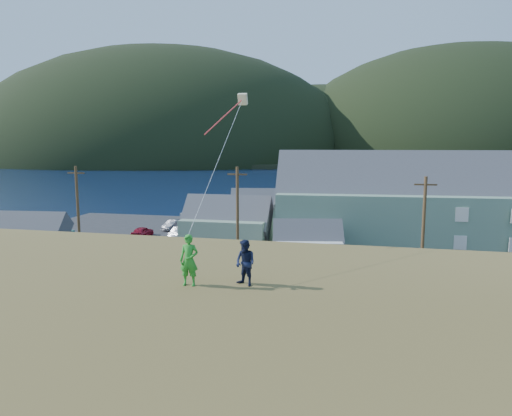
{
  "coord_description": "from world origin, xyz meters",
  "views": [
    {
      "loc": [
        7.92,
        -33.49,
        11.85
      ],
      "look_at": [
        3.32,
        -12.63,
        8.8
      ],
      "focal_mm": 32.0,
      "sensor_mm": 36.0,
      "label": 1
    }
  ],
  "objects_px": {
    "kite_flyer_navy": "(245,263)",
    "shed_teal": "(27,239)",
    "wharf": "(269,212)",
    "shed_white": "(308,244)",
    "shed_palegreen_far": "(266,210)",
    "lodge": "(451,205)",
    "shed_palegreen_near": "(227,224)",
    "kite_flyer_green": "(189,260)"
  },
  "relations": [
    {
      "from": "shed_white",
      "to": "kite_flyer_navy",
      "type": "distance_m",
      "value": 30.08
    },
    {
      "from": "kite_flyer_green",
      "to": "shed_white",
      "type": "bearing_deg",
      "value": 84.66
    },
    {
      "from": "shed_teal",
      "to": "kite_flyer_green",
      "type": "distance_m",
      "value": 37.1
    },
    {
      "from": "wharf",
      "to": "shed_teal",
      "type": "distance_m",
      "value": 39.22
    },
    {
      "from": "wharf",
      "to": "shed_palegreen_far",
      "type": "height_order",
      "value": "shed_palegreen_far"
    },
    {
      "from": "lodge",
      "to": "shed_palegreen_far",
      "type": "relative_size",
      "value": 3.63
    },
    {
      "from": "kite_flyer_green",
      "to": "shed_palegreen_far",
      "type": "bearing_deg",
      "value": 94.57
    },
    {
      "from": "kite_flyer_green",
      "to": "kite_flyer_navy",
      "type": "relative_size",
      "value": 1.12
    },
    {
      "from": "shed_palegreen_far",
      "to": "shed_palegreen_near",
      "type": "bearing_deg",
      "value": -106.35
    },
    {
      "from": "shed_palegreen_near",
      "to": "kite_flyer_green",
      "type": "distance_m",
      "value": 36.73
    },
    {
      "from": "shed_teal",
      "to": "shed_palegreen_far",
      "type": "xyz_separation_m",
      "value": [
        19.65,
        23.7,
        0.27
      ]
    },
    {
      "from": "shed_white",
      "to": "kite_flyer_green",
      "type": "distance_m",
      "value": 30.49
    },
    {
      "from": "lodge",
      "to": "shed_white",
      "type": "bearing_deg",
      "value": -151.96
    },
    {
      "from": "shed_white",
      "to": "kite_flyer_navy",
      "type": "xyz_separation_m",
      "value": [
        0.96,
        -29.48,
        5.88
      ]
    },
    {
      "from": "kite_flyer_navy",
      "to": "shed_teal",
      "type": "bearing_deg",
      "value": 168.52
    },
    {
      "from": "lodge",
      "to": "shed_palegreen_far",
      "type": "xyz_separation_m",
      "value": [
        -22.58,
        9.75,
        -2.57
      ]
    },
    {
      "from": "wharf",
      "to": "lodge",
      "type": "height_order",
      "value": "lodge"
    },
    {
      "from": "wharf",
      "to": "shed_teal",
      "type": "height_order",
      "value": "shed_teal"
    },
    {
      "from": "shed_teal",
      "to": "wharf",
      "type": "bearing_deg",
      "value": 56.72
    },
    {
      "from": "shed_palegreen_far",
      "to": "kite_flyer_navy",
      "type": "relative_size",
      "value": 6.99
    },
    {
      "from": "kite_flyer_navy",
      "to": "shed_palegreen_near",
      "type": "bearing_deg",
      "value": 136.38
    },
    {
      "from": "lodge",
      "to": "kite_flyer_navy",
      "type": "height_order",
      "value": "lodge"
    },
    {
      "from": "lodge",
      "to": "shed_white",
      "type": "relative_size",
      "value": 5.17
    },
    {
      "from": "lodge",
      "to": "shed_palegreen_near",
      "type": "height_order",
      "value": "lodge"
    },
    {
      "from": "lodge",
      "to": "kite_flyer_green",
      "type": "distance_m",
      "value": 42.06
    },
    {
      "from": "lodge",
      "to": "shed_teal",
      "type": "relative_size",
      "value": 4.7
    },
    {
      "from": "wharf",
      "to": "shed_white",
      "type": "distance_m",
      "value": 31.42
    },
    {
      "from": "wharf",
      "to": "lodge",
      "type": "distance_m",
      "value": 32.19
    },
    {
      "from": "wharf",
      "to": "shed_white",
      "type": "relative_size",
      "value": 3.48
    },
    {
      "from": "shed_white",
      "to": "shed_palegreen_far",
      "type": "bearing_deg",
      "value": 102.21
    },
    {
      "from": "wharf",
      "to": "kite_flyer_green",
      "type": "relative_size",
      "value": 15.27
    },
    {
      "from": "lodge",
      "to": "kite_flyer_navy",
      "type": "xyz_separation_m",
      "value": [
        -13.67,
        -38.6,
        2.84
      ]
    },
    {
      "from": "shed_palegreen_far",
      "to": "kite_flyer_green",
      "type": "bearing_deg",
      "value": -90.51
    },
    {
      "from": "wharf",
      "to": "shed_palegreen_far",
      "type": "bearing_deg",
      "value": -82.02
    },
    {
      "from": "kite_flyer_navy",
      "to": "wharf",
      "type": "bearing_deg",
      "value": 129.29
    },
    {
      "from": "shed_teal",
      "to": "shed_palegreen_near",
      "type": "height_order",
      "value": "shed_palegreen_near"
    },
    {
      "from": "lodge",
      "to": "shed_palegreen_near",
      "type": "bearing_deg",
      "value": -175.1
    },
    {
      "from": "kite_flyer_green",
      "to": "wharf",
      "type": "bearing_deg",
      "value": 94.51
    },
    {
      "from": "lodge",
      "to": "shed_teal",
      "type": "xyz_separation_m",
      "value": [
        -42.23,
        -13.95,
        -2.84
      ]
    },
    {
      "from": "wharf",
      "to": "kite_flyer_green",
      "type": "xyz_separation_m",
      "value": [
        8.65,
        -59.79,
        7.6
      ]
    },
    {
      "from": "wharf",
      "to": "shed_palegreen_near",
      "type": "distance_m",
      "value": 24.66
    },
    {
      "from": "shed_teal",
      "to": "shed_palegreen_near",
      "type": "distance_m",
      "value": 20.57
    }
  ]
}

